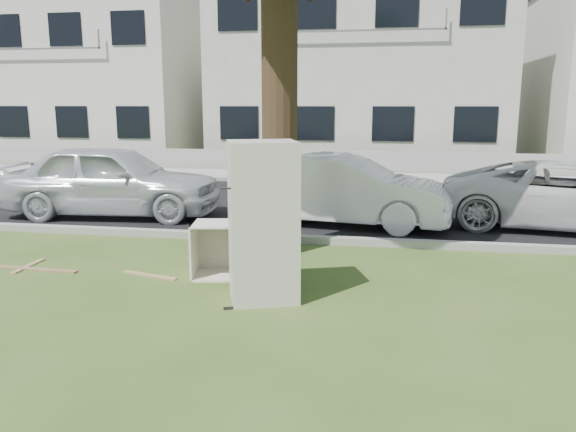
% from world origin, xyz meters
% --- Properties ---
extents(ground, '(120.00, 120.00, 0.00)m').
position_xyz_m(ground, '(0.00, 0.00, 0.00)').
color(ground, '#374F1C').
extents(road, '(120.00, 7.00, 0.01)m').
position_xyz_m(road, '(0.00, 6.00, 0.01)').
color(road, black).
rests_on(road, ground).
extents(kerb_near, '(120.00, 0.18, 0.12)m').
position_xyz_m(kerb_near, '(0.00, 2.45, 0.00)').
color(kerb_near, gray).
rests_on(kerb_near, ground).
extents(kerb_far, '(120.00, 0.18, 0.12)m').
position_xyz_m(kerb_far, '(0.00, 9.55, 0.00)').
color(kerb_far, gray).
rests_on(kerb_far, ground).
extents(sidewalk, '(120.00, 2.80, 0.01)m').
position_xyz_m(sidewalk, '(0.00, 11.00, 0.01)').
color(sidewalk, gray).
rests_on(sidewalk, ground).
extents(low_wall, '(120.00, 0.15, 0.70)m').
position_xyz_m(low_wall, '(0.00, 12.60, 0.35)').
color(low_wall, gray).
rests_on(low_wall, ground).
extents(townhouse_left, '(10.20, 8.16, 7.04)m').
position_xyz_m(townhouse_left, '(-12.00, 17.50, 3.52)').
color(townhouse_left, beige).
rests_on(townhouse_left, ground).
extents(townhouse_center, '(11.22, 8.16, 7.44)m').
position_xyz_m(townhouse_center, '(0.00, 17.50, 3.72)').
color(townhouse_center, beige).
rests_on(townhouse_center, ground).
extents(fridge, '(0.96, 0.93, 1.86)m').
position_xyz_m(fridge, '(-0.20, -0.31, 0.93)').
color(fridge, '#B3B1A1').
rests_on(fridge, ground).
extents(cabinet, '(1.03, 0.74, 0.74)m').
position_xyz_m(cabinet, '(-0.85, 0.45, 0.37)').
color(cabinet, white).
rests_on(cabinet, ground).
extents(plank_a, '(1.22, 0.16, 0.02)m').
position_xyz_m(plank_a, '(-3.56, 0.24, 0.01)').
color(plank_a, olive).
rests_on(plank_a, ground).
extents(plank_b, '(0.86, 0.31, 0.02)m').
position_xyz_m(plank_b, '(-1.90, 0.26, 0.01)').
color(plank_b, '#A18354').
rests_on(plank_b, ground).
extents(plank_c, '(0.10, 0.73, 0.02)m').
position_xyz_m(plank_c, '(-3.78, 0.38, 0.01)').
color(plank_c, '#A08359').
rests_on(plank_c, ground).
extents(car_center, '(4.22, 2.03, 1.34)m').
position_xyz_m(car_center, '(0.40, 4.00, 0.67)').
color(car_center, white).
rests_on(car_center, ground).
extents(car_right, '(4.76, 2.77, 1.24)m').
position_xyz_m(car_right, '(4.53, 4.37, 0.62)').
color(car_right, silver).
rests_on(car_right, ground).
extents(car_left, '(4.51, 2.10, 1.49)m').
position_xyz_m(car_left, '(-4.31, 4.05, 0.75)').
color(car_left, silver).
rests_on(car_left, ground).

